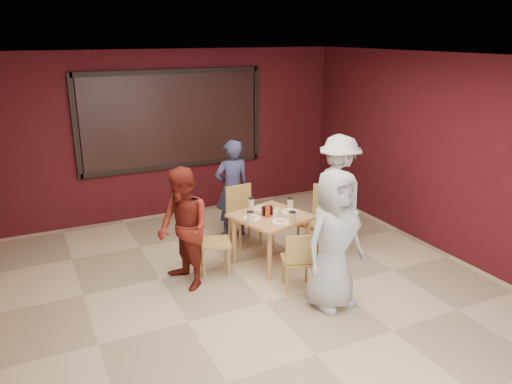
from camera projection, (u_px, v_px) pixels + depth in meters
name	position (u px, v px, depth m)	size (l,w,h in m)	color
floor	(265.00, 302.00, 5.90)	(7.00, 7.00, 0.00)	#C6B08A
window_blinds	(173.00, 120.00, 8.36)	(3.00, 0.02, 1.50)	black
dining_table	(271.00, 221.00, 6.74)	(1.10, 1.10, 0.85)	tan
chair_front	(299.00, 258.00, 6.05)	(0.47, 0.47, 0.78)	tan
chair_back	(242.00, 211.00, 7.46)	(0.46, 0.46, 0.88)	tan
chair_left	(209.00, 239.00, 6.53)	(0.50, 0.50, 0.84)	tan
chair_right	(321.00, 217.00, 7.09)	(0.60, 0.60, 0.97)	tan
diner_front	(334.00, 240.00, 5.61)	(0.80, 0.52, 1.65)	#A5A5A5
diner_back	(232.00, 189.00, 7.63)	(0.56, 0.37, 1.53)	#2E3253
diner_left	(183.00, 229.00, 6.09)	(0.74, 0.58, 1.53)	maroon
diner_right	(339.00, 192.00, 7.24)	(1.08, 0.62, 1.68)	white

